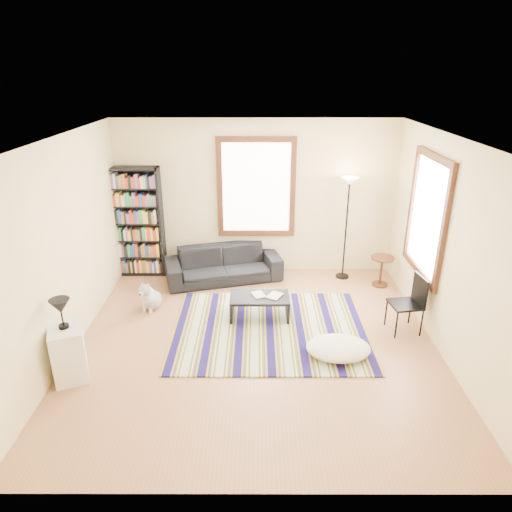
{
  "coord_description": "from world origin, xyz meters",
  "views": [
    {
      "loc": [
        0.01,
        -5.5,
        3.58
      ],
      "look_at": [
        0.0,
        0.5,
        1.1
      ],
      "focal_mm": 32.0,
      "sensor_mm": 36.0,
      "label": 1
    }
  ],
  "objects_px": {
    "folding_chair": "(405,304)",
    "white_cabinet": "(69,352)",
    "sofa": "(223,264)",
    "bookshelf": "(138,222)",
    "floor_lamp": "(346,229)",
    "coffee_table": "(260,307)",
    "side_table": "(381,271)",
    "floor_cushion": "(338,348)",
    "dog": "(151,294)"
  },
  "relations": [
    {
      "from": "folding_chair",
      "to": "white_cabinet",
      "type": "height_order",
      "value": "folding_chair"
    },
    {
      "from": "sofa",
      "to": "bookshelf",
      "type": "bearing_deg",
      "value": 155.19
    },
    {
      "from": "floor_lamp",
      "to": "folding_chair",
      "type": "height_order",
      "value": "floor_lamp"
    },
    {
      "from": "coffee_table",
      "to": "floor_lamp",
      "type": "distance_m",
      "value": 2.26
    },
    {
      "from": "coffee_table",
      "to": "folding_chair",
      "type": "height_order",
      "value": "folding_chair"
    },
    {
      "from": "side_table",
      "to": "coffee_table",
      "type": "bearing_deg",
      "value": -152.23
    },
    {
      "from": "folding_chair",
      "to": "bookshelf",
      "type": "bearing_deg",
      "value": 146.0
    },
    {
      "from": "sofa",
      "to": "folding_chair",
      "type": "distance_m",
      "value": 3.26
    },
    {
      "from": "folding_chair",
      "to": "floor_cushion",
      "type": "bearing_deg",
      "value": -157.92
    },
    {
      "from": "bookshelf",
      "to": "floor_cushion",
      "type": "distance_m",
      "value": 4.28
    },
    {
      "from": "floor_cushion",
      "to": "side_table",
      "type": "bearing_deg",
      "value": 62.83
    },
    {
      "from": "bookshelf",
      "to": "dog",
      "type": "relative_size",
      "value": 4.05
    },
    {
      "from": "dog",
      "to": "sofa",
      "type": "bearing_deg",
      "value": 64.82
    },
    {
      "from": "dog",
      "to": "white_cabinet",
      "type": "bearing_deg",
      "value": -90.53
    },
    {
      "from": "floor_lamp",
      "to": "side_table",
      "type": "xyz_separation_m",
      "value": [
        0.61,
        -0.34,
        -0.66
      ]
    },
    {
      "from": "floor_lamp",
      "to": "dog",
      "type": "bearing_deg",
      "value": -159.93
    },
    {
      "from": "floor_cushion",
      "to": "dog",
      "type": "xyz_separation_m",
      "value": [
        -2.77,
        1.29,
        0.14
      ]
    },
    {
      "from": "floor_cushion",
      "to": "dog",
      "type": "relative_size",
      "value": 1.75
    },
    {
      "from": "coffee_table",
      "to": "floor_cushion",
      "type": "height_order",
      "value": "coffee_table"
    },
    {
      "from": "side_table",
      "to": "dog",
      "type": "relative_size",
      "value": 1.09
    },
    {
      "from": "coffee_table",
      "to": "dog",
      "type": "bearing_deg",
      "value": 170.75
    },
    {
      "from": "floor_lamp",
      "to": "dog",
      "type": "distance_m",
      "value": 3.54
    },
    {
      "from": "coffee_table",
      "to": "white_cabinet",
      "type": "bearing_deg",
      "value": -148.14
    },
    {
      "from": "floor_cushion",
      "to": "dog",
      "type": "distance_m",
      "value": 3.06
    },
    {
      "from": "sofa",
      "to": "side_table",
      "type": "distance_m",
      "value": 2.8
    },
    {
      "from": "floor_lamp",
      "to": "floor_cushion",
      "type": "bearing_deg",
      "value": -101.14
    },
    {
      "from": "coffee_table",
      "to": "floor_cushion",
      "type": "relative_size",
      "value": 1.04
    },
    {
      "from": "coffee_table",
      "to": "white_cabinet",
      "type": "distance_m",
      "value": 2.78
    },
    {
      "from": "bookshelf",
      "to": "dog",
      "type": "height_order",
      "value": "bookshelf"
    },
    {
      "from": "floor_lamp",
      "to": "folding_chair",
      "type": "distance_m",
      "value": 2.0
    },
    {
      "from": "side_table",
      "to": "folding_chair",
      "type": "bearing_deg",
      "value": -91.9
    },
    {
      "from": "side_table",
      "to": "sofa",
      "type": "bearing_deg",
      "value": 175.05
    },
    {
      "from": "floor_cushion",
      "to": "sofa",
      "type": "bearing_deg",
      "value": 125.5
    },
    {
      "from": "floor_cushion",
      "to": "folding_chair",
      "type": "relative_size",
      "value": 1.01
    },
    {
      "from": "floor_lamp",
      "to": "white_cabinet",
      "type": "bearing_deg",
      "value": -142.98
    },
    {
      "from": "folding_chair",
      "to": "sofa",
      "type": "bearing_deg",
      "value": 138.66
    },
    {
      "from": "bookshelf",
      "to": "dog",
      "type": "xyz_separation_m",
      "value": [
        0.47,
        -1.36,
        -0.75
      ]
    },
    {
      "from": "bookshelf",
      "to": "floor_cushion",
      "type": "relative_size",
      "value": 2.31
    },
    {
      "from": "coffee_table",
      "to": "white_cabinet",
      "type": "xyz_separation_m",
      "value": [
        -2.36,
        -1.46,
        0.17
      ]
    },
    {
      "from": "floor_cushion",
      "to": "coffee_table",
      "type": "bearing_deg",
      "value": 136.23
    },
    {
      "from": "white_cabinet",
      "to": "coffee_table",
      "type": "bearing_deg",
      "value": 10.2
    },
    {
      "from": "sofa",
      "to": "floor_lamp",
      "type": "xyz_separation_m",
      "value": [
        2.18,
        0.1,
        0.63
      ]
    },
    {
      "from": "sofa",
      "to": "floor_cushion",
      "type": "height_order",
      "value": "sofa"
    },
    {
      "from": "sofa",
      "to": "bookshelf",
      "type": "relative_size",
      "value": 1.02
    },
    {
      "from": "coffee_table",
      "to": "bookshelf",
      "type": "bearing_deg",
      "value": 143.19
    },
    {
      "from": "coffee_table",
      "to": "dog",
      "type": "height_order",
      "value": "dog"
    },
    {
      "from": "folding_chair",
      "to": "dog",
      "type": "bearing_deg",
      "value": 161.42
    },
    {
      "from": "side_table",
      "to": "folding_chair",
      "type": "height_order",
      "value": "folding_chair"
    },
    {
      "from": "bookshelf",
      "to": "floor_cushion",
      "type": "bearing_deg",
      "value": -39.22
    },
    {
      "from": "sofa",
      "to": "bookshelf",
      "type": "height_order",
      "value": "bookshelf"
    }
  ]
}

